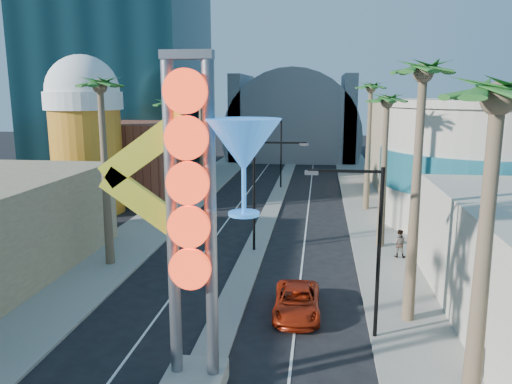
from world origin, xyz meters
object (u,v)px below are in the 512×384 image
Objects in this scene: neon_sign at (213,204)px; red_pickup at (297,301)px; pedestrian_b at (399,243)px; pedestrian_a at (471,363)px.

neon_sign is 2.52× the size of red_pickup.
red_pickup is 11.49m from pedestrian_b.
pedestrian_a reaches higher than red_pickup.
pedestrian_a is (6.96, -5.43, 0.23)m from red_pickup.
pedestrian_a is at bearing -39.24° from red_pickup.
pedestrian_a is 0.80× the size of pedestrian_b.
red_pickup is 8.83m from pedestrian_a.
neon_sign is at bearing 30.79° from pedestrian_a.
neon_sign reaches higher than pedestrian_a.
neon_sign reaches higher than pedestrian_b.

